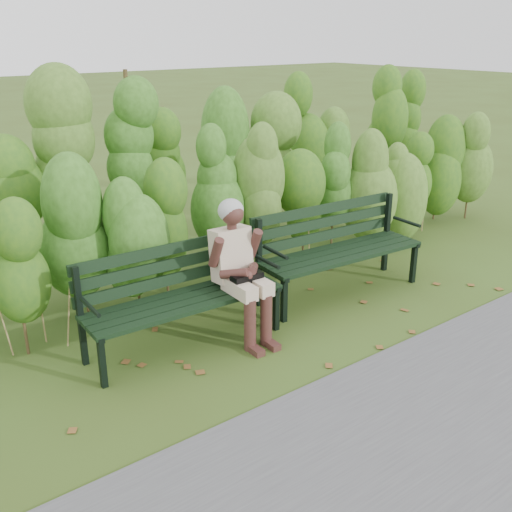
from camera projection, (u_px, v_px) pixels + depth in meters
ground at (276, 333)px, 6.24m from camera, size 80.00×80.00×0.00m
footpath at (457, 439)px, 4.60m from camera, size 60.00×2.50×0.01m
hedge_band at (180, 181)px, 7.18m from camera, size 11.04×1.67×2.42m
leaf_litter at (262, 341)px, 6.07m from camera, size 5.86×1.91×0.01m
bench_left at (178, 289)px, 5.85m from camera, size 2.00×0.73×0.99m
bench_right at (335, 243)px, 7.05m from camera, size 2.11×0.82×1.03m
seated_woman at (239, 262)px, 5.93m from camera, size 0.56×0.82×1.42m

